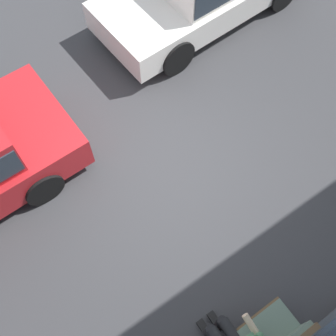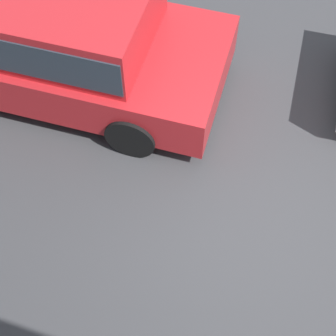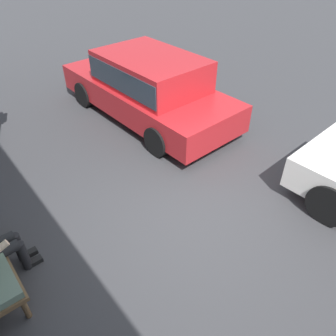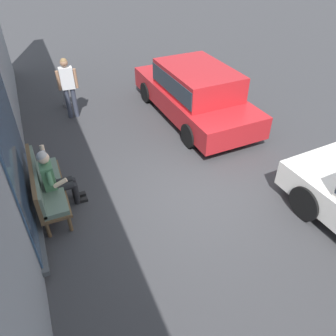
{
  "view_description": "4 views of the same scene",
  "coord_description": "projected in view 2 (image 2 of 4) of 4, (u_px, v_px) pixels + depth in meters",
  "views": [
    {
      "loc": [
        1.73,
        2.6,
        6.04
      ],
      "look_at": [
        0.2,
        0.4,
        0.97
      ],
      "focal_mm": 45.0,
      "sensor_mm": 36.0,
      "label": 1
    },
    {
      "loc": [
        0.21,
        2.6,
        5.25
      ],
      "look_at": [
        1.04,
        0.05,
        1.04
      ],
      "focal_mm": 55.0,
      "sensor_mm": 36.0,
      "label": 2
    },
    {
      "loc": [
        -2.63,
        2.6,
        3.86
      ],
      "look_at": [
        0.38,
        0.14,
        0.86
      ],
      "focal_mm": 35.0,
      "sensor_mm": 36.0,
      "label": 3
    },
    {
      "loc": [
        -4.53,
        2.6,
        4.64
      ],
      "look_at": [
        0.02,
        0.64,
        0.88
      ],
      "focal_mm": 35.0,
      "sensor_mm": 36.0,
      "label": 4
    }
  ],
  "objects": [
    {
      "name": "parked_car_mid",
      "position": [
        47.0,
        32.0,
        6.32
      ],
      "size": [
        4.67,
        2.05,
        1.5
      ],
      "color": "red",
      "rests_on": "ground_plane"
    },
    {
      "name": "ground_plane",
      "position": [
        258.0,
        238.0,
        5.72
      ],
      "size": [
        60.0,
        60.0,
        0.0
      ],
      "primitive_type": "plane",
      "color": "#38383A"
    }
  ]
}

